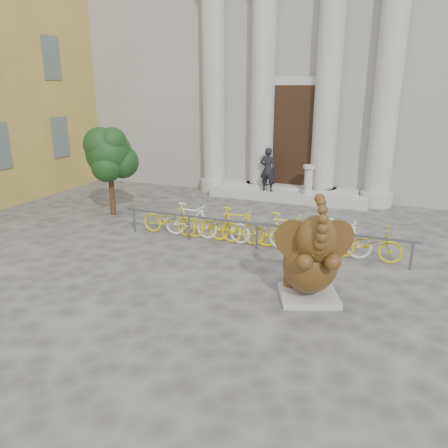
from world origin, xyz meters
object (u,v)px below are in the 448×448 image
at_px(elephant_statue, 311,261).
at_px(bike_rack, 260,228).
at_px(pedestrian, 268,169).
at_px(tree, 109,154).

xyz_separation_m(elephant_statue, bike_rack, (-1.87, 2.62, -0.33)).
height_order(elephant_statue, pedestrian, elephant_statue).
bearing_deg(tree, elephant_statue, -26.79).
bearing_deg(bike_rack, pedestrian, 103.95).
bearing_deg(elephant_statue, tree, 132.21).
height_order(elephant_statue, tree, tree).
bearing_deg(tree, pedestrian, 42.24).
height_order(elephant_statue, bike_rack, elephant_statue).
height_order(bike_rack, pedestrian, pedestrian).
relative_size(elephant_statue, bike_rack, 0.29).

